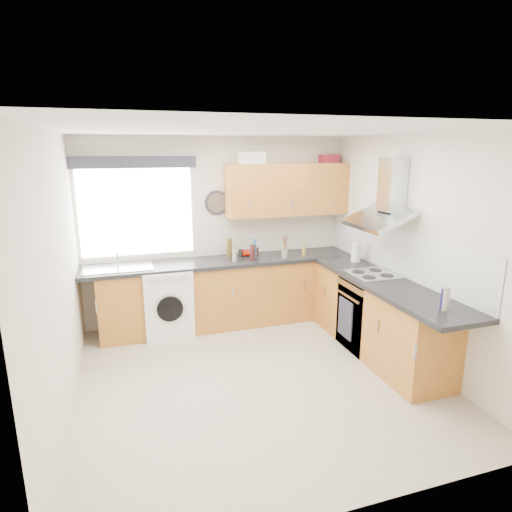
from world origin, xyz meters
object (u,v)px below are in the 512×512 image
object	(u,v)px
oven	(370,314)
washing_machine	(167,301)
extractor_hood	(385,201)
upper_cabinets	(288,189)

from	to	relation	value
oven	washing_machine	bearing A→B (deg)	153.16
oven	extractor_hood	xyz separation A→B (m)	(0.10, -0.00, 1.34)
upper_cabinets	washing_machine	distance (m)	2.19
extractor_hood	washing_machine	bearing A→B (deg)	154.15
oven	extractor_hood	world-z (taller)	extractor_hood
extractor_hood	washing_machine	world-z (taller)	extractor_hood
upper_cabinets	washing_machine	size ratio (longest dim) A/B	1.93
oven	upper_cabinets	size ratio (longest dim) A/B	0.50
extractor_hood	upper_cabinets	size ratio (longest dim) A/B	0.46
upper_cabinets	washing_machine	xyz separation A→B (m)	(-1.71, -0.18, -1.36)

